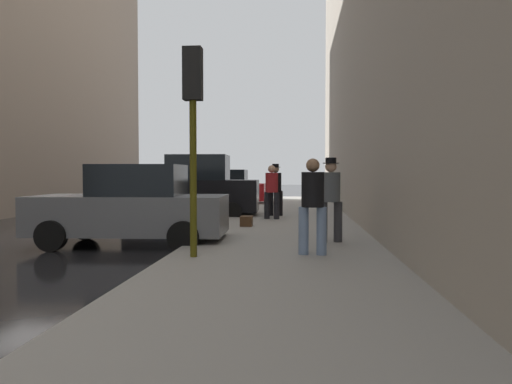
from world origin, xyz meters
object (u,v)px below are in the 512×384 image
parked_red_hatchback (224,189)px  traffic_light (193,106)px  parked_gray_coupe (132,207)px  duffel_bag (246,221)px  pedestrian_with_fedora (276,187)px  pedestrian_in_jeans (313,201)px  parked_black_suv (194,189)px  pedestrian_in_red_jacket (272,189)px  fire_hydrant (249,203)px  pedestrian_with_beanie (331,195)px

parked_red_hatchback → traffic_light: bearing=-83.4°
parked_gray_coupe → duffel_bag: 3.67m
pedestrian_with_fedora → pedestrian_in_jeans: size_ratio=1.04×
parked_black_suv → parked_red_hatchback: parked_black_suv is taller
parked_red_hatchback → pedestrian_in_red_jacket: 9.16m
fire_hydrant → parked_gray_coupe: bearing=-102.8°
parked_black_suv → pedestrian_in_red_jacket: 3.22m
pedestrian_in_red_jacket → pedestrian_in_jeans: 7.03m
parked_red_hatchback → duffel_bag: 11.20m
traffic_light → pedestrian_in_jeans: size_ratio=2.11×
parked_gray_coupe → pedestrian_in_jeans: (3.92, -1.85, 0.26)m
parked_red_hatchback → duffel_bag: (2.25, -10.96, -0.56)m
parked_black_suv → duffel_bag: bearing=-59.4°
pedestrian_in_jeans → traffic_light: bearing=-169.2°
pedestrian_in_red_jacket → pedestrian_with_fedora: pedestrian_with_fedora is taller
fire_hydrant → duffel_bag: fire_hydrant is taller
parked_red_hatchback → pedestrian_with_fedora: 8.00m
parked_black_suv → fire_hydrant: parked_black_suv is taller
parked_gray_coupe → traffic_light: (1.85, -2.25, 1.91)m
parked_red_hatchback → pedestrian_with_beanie: pedestrian_with_beanie is taller
parked_red_hatchback → pedestrian_with_beanie: 14.65m
pedestrian_with_fedora → pedestrian_with_beanie: size_ratio=1.00×
pedestrian_with_fedora → duffel_bag: pedestrian_with_fedora is taller
parked_black_suv → duffel_bag: parked_black_suv is taller
parked_gray_coupe → pedestrian_with_fedora: (2.89, 6.35, 0.29)m
pedestrian_in_red_jacket → pedestrian_with_beanie: bearing=-74.0°
parked_red_hatchback → pedestrian_with_fedora: bearing=-68.8°
pedestrian_with_fedora → duffel_bag: (-0.64, -3.50, -0.85)m
traffic_light → pedestrian_with_fedora: (1.03, 8.59, -1.62)m
fire_hydrant → pedestrian_in_jeans: size_ratio=0.41×
pedestrian_with_beanie → pedestrian_in_red_jacket: bearing=106.0°
duffel_bag → pedestrian_in_jeans: bearing=-70.4°
parked_gray_coupe → pedestrian_with_beanie: (4.34, -0.18, 0.29)m
parked_gray_coupe → pedestrian_with_beanie: 4.35m
pedestrian_in_red_jacket → pedestrian_in_jeans: size_ratio=1.00×
pedestrian_in_red_jacket → pedestrian_with_fedora: (0.06, 1.25, 0.03)m
pedestrian_with_beanie → fire_hydrant: bearing=107.4°
pedestrian_with_beanie → traffic_light: bearing=-140.3°
traffic_light → pedestrian_with_fedora: traffic_light is taller
parked_black_suv → parked_red_hatchback: size_ratio=1.11×
fire_hydrant → pedestrian_with_beanie: bearing=-72.6°
parked_gray_coupe → parked_black_suv: bearing=90.0°
pedestrian_with_beanie → duffel_bag: pedestrian_with_beanie is taller
pedestrian_with_fedora → duffel_bag: bearing=-100.4°
fire_hydrant → pedestrian_with_beanie: size_ratio=0.40×
parked_gray_coupe → pedestrian_with_beanie: size_ratio=2.40×
parked_red_hatchback → fire_hydrant: (1.80, -5.90, -0.35)m
traffic_light → pedestrian_in_jeans: traffic_light is taller
pedestrian_with_beanie → duffel_bag: bearing=124.7°
pedestrian_in_red_jacket → duffel_bag: pedestrian_in_red_jacket is taller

